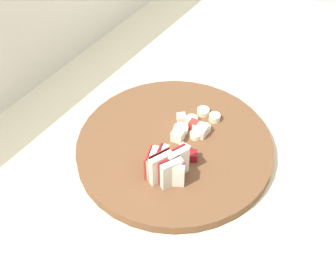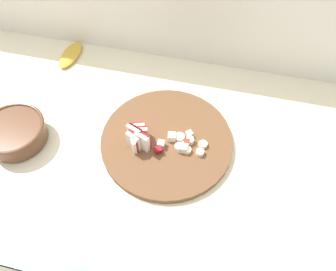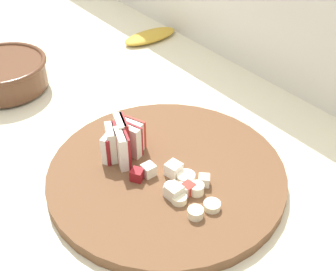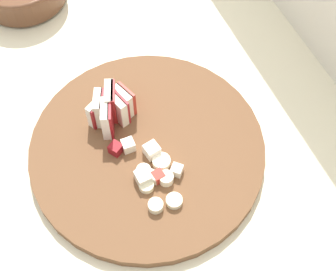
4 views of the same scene
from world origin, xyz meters
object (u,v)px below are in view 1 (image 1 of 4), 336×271
(apple_dice_pile, at_px, (191,134))
(banana_slice_rows, at_px, (198,123))
(apple_wedge_fan, at_px, (166,167))
(cutting_board, at_px, (175,148))

(apple_dice_pile, distance_m, banana_slice_rows, 0.04)
(apple_wedge_fan, xyz_separation_m, banana_slice_rows, (0.14, 0.02, -0.02))
(cutting_board, relative_size, banana_slice_rows, 3.98)
(cutting_board, bearing_deg, apple_wedge_fan, -157.47)
(apple_dice_pile, bearing_deg, apple_wedge_fan, -171.77)
(cutting_board, xyz_separation_m, banana_slice_rows, (0.07, -0.01, 0.02))
(apple_wedge_fan, relative_size, banana_slice_rows, 0.85)
(apple_wedge_fan, bearing_deg, apple_dice_pile, 8.23)
(banana_slice_rows, bearing_deg, cutting_board, 172.83)
(cutting_board, bearing_deg, apple_dice_pile, -26.26)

